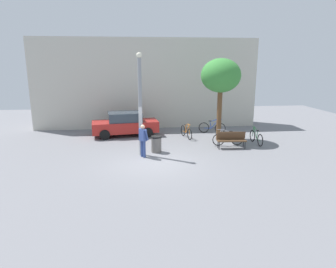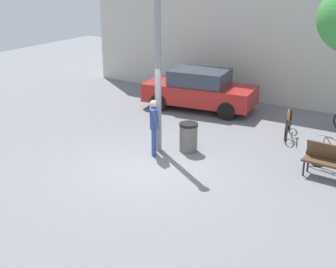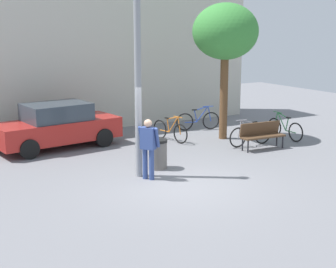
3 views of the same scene
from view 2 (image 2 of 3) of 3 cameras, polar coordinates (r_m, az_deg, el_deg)
name	(u,v)px [view 2 (image 2 of 3)]	position (r m, az deg, el deg)	size (l,w,h in m)	color
ground_plane	(150,168)	(13.05, -2.20, -4.19)	(36.00, 36.00, 0.00)	slate
building_facade	(271,19)	(19.84, 12.43, 13.40)	(16.07, 2.00, 6.38)	beige
lamppost	(158,61)	(13.53, -1.23, 8.89)	(0.28, 0.28, 5.14)	gray
person_by_lamppost	(154,124)	(13.63, -1.73, 1.27)	(0.52, 0.62, 1.67)	#334784
park_bench	(335,160)	(12.94, 19.60, -3.00)	(1.63, 0.57, 0.92)	#513823
bicycle_orange	(288,124)	(15.83, 14.37, 1.12)	(0.44, 1.78, 0.97)	black
parked_car_red	(200,90)	(18.08, 3.84, 5.38)	(4.39, 2.24, 1.55)	#AD231E
trash_bin	(188,137)	(14.07, 2.49, -0.38)	(0.56, 0.56, 0.88)	#66605B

